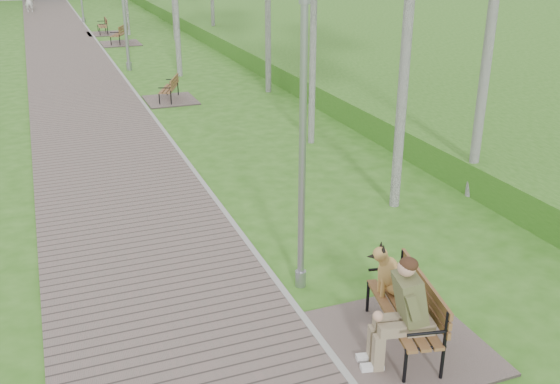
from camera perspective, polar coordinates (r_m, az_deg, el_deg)
The scene contains 11 objects.
ground at distance 12.70m, azimuth -5.52°, elevation -1.37°, with size 120.00×120.00×0.00m, color #316819.
walkway at distance 33.15m, azimuth -19.19°, elevation 12.37°, with size 3.50×67.00×0.04m, color #6C5E57.
kerb at distance 33.26m, azimuth -16.13°, elevation 12.76°, with size 0.10×67.00×0.05m, color #999993.
embankment at distance 35.04m, azimuth 4.58°, elevation 13.95°, with size 14.00×70.00×1.60m, color #5A9737.
bench_main at distance 8.45m, azimuth 11.03°, elevation -11.02°, with size 2.03×2.25×1.77m.
bench_second at distance 21.28m, azimuth -10.09°, elevation 8.69°, with size 1.63×1.81×1.00m.
bench_third at distance 33.58m, azimuth -14.46°, elevation 13.35°, with size 1.90×2.11×1.17m.
bench_far at distance 37.28m, azimuth -15.89°, elevation 14.02°, with size 1.77×1.97×1.09m.
lamp_post_near at distance 9.02m, azimuth 2.05°, elevation 2.95°, with size 0.17×0.17×4.48m.
lamp_post_second at distance 26.33m, azimuth -14.14°, elevation 16.50°, with size 0.22×0.22×5.75m.
pedestrian_near at distance 49.76m, azimuth -22.01°, elevation 15.89°, with size 0.59×0.38×1.61m, color silver.
Camera 1 is at (-3.06, -11.23, 5.09)m, focal length 40.00 mm.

